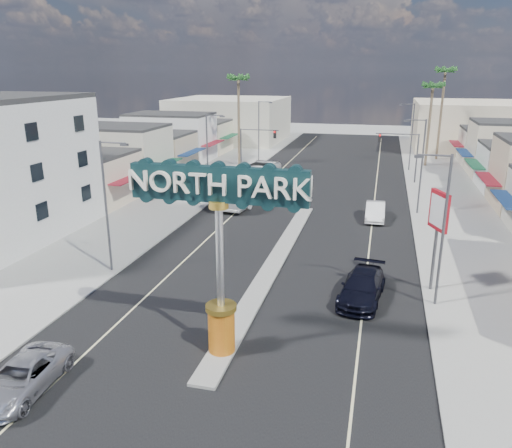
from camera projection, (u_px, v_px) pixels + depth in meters
The scene contains 25 objects.
ground at pixel (308, 207), 50.48m from camera, with size 160.00×160.00×0.00m, color gray.
road at pixel (308, 207), 50.48m from camera, with size 20.00×120.00×0.01m, color black.
median_island at pixel (274, 263), 35.66m from camera, with size 1.30×30.00×0.16m, color gray.
sidewalk_left at pixel (179, 198), 53.76m from camera, with size 8.00×120.00×0.12m, color gray.
sidewalk_right at pixel (454, 216), 47.17m from camera, with size 8.00×120.00×0.12m, color gray.
storefront_row_left at pixel (146, 149), 67.26m from camera, with size 12.00×42.00×6.00m, color beige.
backdrop_far_left at pixel (230, 119), 96.09m from camera, with size 20.00×20.00×8.00m, color #B7B29E.
backdrop_far_right at pixel (475, 126), 85.73m from camera, with size 20.00×20.00×8.00m, color beige.
gateway_sign at pixel (219, 239), 22.79m from camera, with size 8.20×1.50×9.15m.
traffic_signal_left at pixel (254, 142), 64.31m from camera, with size 5.09×0.45×6.00m.
traffic_signal_right at pixel (402, 148), 59.99m from camera, with size 5.09×0.45×6.00m.
streetlight_l_near at pixel (108, 200), 32.93m from camera, with size 2.03×0.22×9.00m.
streetlight_l_mid at pixel (209, 153), 51.43m from camera, with size 2.03×0.22×9.00m.
streetlight_l_far at pixel (260, 129), 71.78m from camera, with size 2.03×0.22×9.00m.
streetlight_r_near at pixel (441, 224), 28.01m from camera, with size 2.03×0.22×9.00m.
streetlight_r_mid at pixel (420, 162), 46.51m from camera, with size 2.03×0.22×9.00m.
streetlight_r_far at pixel (411, 133), 66.86m from camera, with size 2.03×0.22×9.00m.
palm_left_far at pixel (238, 83), 68.61m from camera, with size 2.60×2.60×13.10m.
palm_right_mid at pixel (433, 90), 68.31m from camera, with size 2.60×2.60×12.10m.
palm_right_far at pixel (445, 76), 72.85m from camera, with size 2.60×2.60×14.10m.
suv_left at pixel (22, 377), 21.44m from camera, with size 2.36×5.12×1.42m, color silver.
suv_right at pixel (362, 287), 30.01m from camera, with size 2.33×5.72×1.66m, color black.
car_parked_right at pixel (375, 211), 46.04m from camera, with size 1.70×4.87×1.60m, color white.
city_bus at pixel (250, 184), 52.48m from camera, with size 2.93×12.51×3.48m, color silver.
bank_pylon_sign at pixel (438, 216), 30.01m from camera, with size 0.99×1.91×6.30m.
Camera 1 is at (6.94, -18.49, 13.40)m, focal length 35.00 mm.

